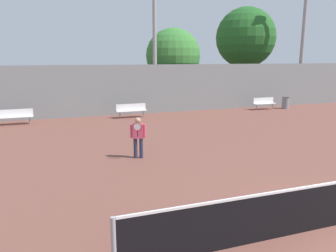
{
  "coord_description": "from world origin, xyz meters",
  "views": [
    {
      "loc": [
        -6.14,
        -5.15,
        3.72
      ],
      "look_at": [
        -1.61,
        7.66,
        0.88
      ],
      "focal_mm": 35.0,
      "sensor_mm": 36.0,
      "label": 1
    }
  ],
  "objects_px": {
    "bench_courtside_near": "(264,102)",
    "trash_bin": "(285,103)",
    "bench_adjacent_court": "(131,109)",
    "tree_green_tall": "(246,38)",
    "tennis_player": "(138,135)",
    "bench_courtside_far": "(13,115)",
    "light_pole_near_left": "(304,27)",
    "tree_green_broad": "(173,56)",
    "light_pole_far_right": "(155,38)"
  },
  "relations": [
    {
      "from": "bench_courtside_near",
      "to": "trash_bin",
      "type": "height_order",
      "value": "bench_courtside_near"
    },
    {
      "from": "bench_adjacent_court",
      "to": "light_pole_near_left",
      "type": "xyz_separation_m",
      "value": [
        14.33,
        1.54,
        5.57
      ]
    },
    {
      "from": "bench_courtside_near",
      "to": "tree_green_broad",
      "type": "xyz_separation_m",
      "value": [
        -5.87,
        3.34,
        3.32
      ]
    },
    {
      "from": "bench_courtside_near",
      "to": "light_pole_near_left",
      "type": "distance_m",
      "value": 7.27
    },
    {
      "from": "light_pole_near_left",
      "to": "tree_green_tall",
      "type": "xyz_separation_m",
      "value": [
        -2.7,
        3.99,
        -0.67
      ]
    },
    {
      "from": "bench_adjacent_court",
      "to": "trash_bin",
      "type": "relative_size",
      "value": 2.23
    },
    {
      "from": "bench_adjacent_court",
      "to": "tree_green_tall",
      "type": "bearing_deg",
      "value": 25.45
    },
    {
      "from": "trash_bin",
      "to": "bench_adjacent_court",
      "type": "bearing_deg",
      "value": 179.2
    },
    {
      "from": "tree_green_broad",
      "to": "bench_courtside_far",
      "type": "bearing_deg",
      "value": -162.88
    },
    {
      "from": "tennis_player",
      "to": "light_pole_near_left",
      "type": "distance_m",
      "value": 19.62
    },
    {
      "from": "tennis_player",
      "to": "light_pole_far_right",
      "type": "bearing_deg",
      "value": 87.36
    },
    {
      "from": "tennis_player",
      "to": "trash_bin",
      "type": "height_order",
      "value": "tennis_player"
    },
    {
      "from": "light_pole_far_right",
      "to": "tree_green_broad",
      "type": "bearing_deg",
      "value": 43.13
    },
    {
      "from": "bench_courtside_far",
      "to": "light_pole_far_right",
      "type": "distance_m",
      "value": 10.01
    },
    {
      "from": "light_pole_far_right",
      "to": "trash_bin",
      "type": "relative_size",
      "value": 10.01
    },
    {
      "from": "trash_bin",
      "to": "tree_green_broad",
      "type": "distance_m",
      "value": 9.08
    },
    {
      "from": "tennis_player",
      "to": "bench_courtside_far",
      "type": "distance_m",
      "value": 9.88
    },
    {
      "from": "tennis_player",
      "to": "bench_courtside_far",
      "type": "relative_size",
      "value": 0.75
    },
    {
      "from": "tree_green_broad",
      "to": "light_pole_near_left",
      "type": "bearing_deg",
      "value": -9.94
    },
    {
      "from": "tree_green_broad",
      "to": "tree_green_tall",
      "type": "bearing_deg",
      "value": 16.12
    },
    {
      "from": "tennis_player",
      "to": "tree_green_broad",
      "type": "height_order",
      "value": "tree_green_broad"
    },
    {
      "from": "bench_courtside_near",
      "to": "trash_bin",
      "type": "bearing_deg",
      "value": -5.25
    },
    {
      "from": "trash_bin",
      "to": "tree_green_broad",
      "type": "bearing_deg",
      "value": 155.36
    },
    {
      "from": "trash_bin",
      "to": "bench_courtside_near",
      "type": "bearing_deg",
      "value": 174.75
    },
    {
      "from": "tree_green_tall",
      "to": "tree_green_broad",
      "type": "xyz_separation_m",
      "value": [
        -7.57,
        -2.19,
        -1.58
      ]
    },
    {
      "from": "bench_courtside_near",
      "to": "trash_bin",
      "type": "relative_size",
      "value": 2.0
    },
    {
      "from": "light_pole_near_left",
      "to": "light_pole_far_right",
      "type": "distance_m",
      "value": 12.35
    },
    {
      "from": "bench_courtside_near",
      "to": "light_pole_far_right",
      "type": "distance_m",
      "value": 9.19
    },
    {
      "from": "tennis_player",
      "to": "bench_adjacent_court",
      "type": "relative_size",
      "value": 0.82
    },
    {
      "from": "trash_bin",
      "to": "light_pole_far_right",
      "type": "bearing_deg",
      "value": 170.53
    },
    {
      "from": "tree_green_broad",
      "to": "bench_adjacent_court",
      "type": "bearing_deg",
      "value": -140.45
    },
    {
      "from": "tennis_player",
      "to": "light_pole_far_right",
      "type": "xyz_separation_m",
      "value": [
        3.75,
        9.91,
        4.13
      ]
    },
    {
      "from": "bench_adjacent_court",
      "to": "light_pole_far_right",
      "type": "xyz_separation_m",
      "value": [
        2.03,
        1.45,
        4.48
      ]
    },
    {
      "from": "bench_courtside_near",
      "to": "tree_green_tall",
      "type": "xyz_separation_m",
      "value": [
        1.7,
        5.53,
        4.9
      ]
    },
    {
      "from": "tennis_player",
      "to": "bench_adjacent_court",
      "type": "xyz_separation_m",
      "value": [
        1.72,
        8.46,
        -0.35
      ]
    },
    {
      "from": "bench_courtside_far",
      "to": "tree_green_broad",
      "type": "distance_m",
      "value": 11.83
    },
    {
      "from": "tree_green_tall",
      "to": "bench_courtside_near",
      "type": "bearing_deg",
      "value": -107.08
    },
    {
      "from": "light_pole_near_left",
      "to": "tree_green_broad",
      "type": "distance_m",
      "value": 10.67
    },
    {
      "from": "tennis_player",
      "to": "bench_courtside_far",
      "type": "xyz_separation_m",
      "value": [
        -5.08,
        8.46,
        -0.35
      ]
    },
    {
      "from": "trash_bin",
      "to": "tree_green_broad",
      "type": "xyz_separation_m",
      "value": [
        -7.65,
        3.51,
        3.43
      ]
    },
    {
      "from": "light_pole_near_left",
      "to": "light_pole_far_right",
      "type": "relative_size",
      "value": 1.29
    },
    {
      "from": "tennis_player",
      "to": "trash_bin",
      "type": "distance_m",
      "value": 15.78
    },
    {
      "from": "bench_adjacent_court",
      "to": "tree_green_tall",
      "type": "relative_size",
      "value": 0.24
    },
    {
      "from": "light_pole_near_left",
      "to": "tree_green_broad",
      "type": "height_order",
      "value": "light_pole_near_left"
    },
    {
      "from": "bench_adjacent_court",
      "to": "light_pole_near_left",
      "type": "bearing_deg",
      "value": 6.15
    },
    {
      "from": "bench_courtside_far",
      "to": "tree_green_broad",
      "type": "height_order",
      "value": "tree_green_broad"
    },
    {
      "from": "light_pole_near_left",
      "to": "bench_courtside_near",
      "type": "bearing_deg",
      "value": -160.67
    },
    {
      "from": "light_pole_near_left",
      "to": "bench_adjacent_court",
      "type": "bearing_deg",
      "value": -173.85
    },
    {
      "from": "tennis_player",
      "to": "bench_adjacent_court",
      "type": "height_order",
      "value": "tennis_player"
    },
    {
      "from": "bench_courtside_far",
      "to": "bench_adjacent_court",
      "type": "bearing_deg",
      "value": -0.0
    }
  ]
}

